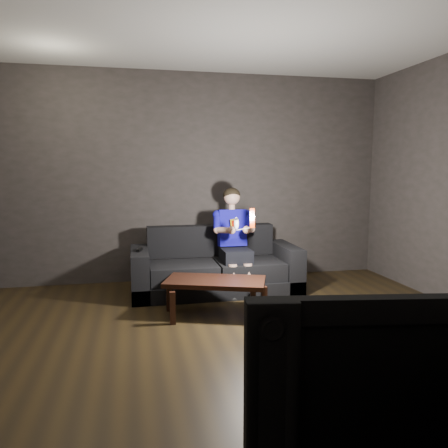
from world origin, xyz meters
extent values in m
plane|color=black|center=(0.00, 0.00, 0.00)|extent=(5.00, 5.00, 0.00)
cube|color=#34302D|center=(0.00, 2.50, 1.35)|extent=(5.00, 0.04, 2.70)
cube|color=black|center=(0.10, 1.81, 0.09)|extent=(1.97, 0.85, 0.17)
cube|color=black|center=(-0.30, 1.72, 0.27)|extent=(0.77, 0.60, 0.21)
cube|color=black|center=(0.49, 1.72, 0.27)|extent=(0.77, 0.60, 0.21)
cube|color=black|center=(0.10, 2.14, 0.57)|extent=(1.58, 0.20, 0.39)
cube|color=black|center=(-0.79, 1.81, 0.27)|extent=(0.20, 0.85, 0.54)
cube|color=black|center=(0.99, 1.81, 0.27)|extent=(0.20, 0.85, 0.54)
cube|color=black|center=(0.32, 1.70, 0.45)|extent=(0.33, 0.42, 0.15)
cube|color=#0B0C93|center=(0.32, 1.92, 0.75)|extent=(0.33, 0.24, 0.46)
cube|color=gold|center=(0.32, 1.83, 0.82)|extent=(0.10, 0.10, 0.11)
cube|color=red|center=(0.32, 1.82, 0.82)|extent=(0.07, 0.07, 0.07)
cylinder|color=#DEA78D|center=(0.32, 1.92, 1.00)|extent=(0.08, 0.08, 0.07)
sphere|color=#DEA78D|center=(0.32, 1.92, 1.13)|extent=(0.20, 0.20, 0.20)
ellipsoid|color=black|center=(0.32, 1.93, 1.15)|extent=(0.21, 0.21, 0.18)
cylinder|color=#0B0C93|center=(0.12, 1.85, 0.83)|extent=(0.09, 0.25, 0.21)
cylinder|color=#0B0C93|center=(0.53, 1.85, 0.83)|extent=(0.09, 0.25, 0.21)
cylinder|color=#DEA78D|center=(0.18, 1.67, 0.78)|extent=(0.15, 0.26, 0.11)
cylinder|color=#DEA78D|center=(0.48, 1.67, 0.78)|extent=(0.15, 0.26, 0.11)
sphere|color=#DEA78D|center=(0.24, 1.57, 0.77)|extent=(0.09, 0.09, 0.09)
sphere|color=#DEA78D|center=(0.42, 1.57, 0.77)|extent=(0.09, 0.09, 0.09)
cylinder|color=#DEA78D|center=(0.24, 1.48, 0.21)|extent=(0.10, 0.10, 0.37)
cylinder|color=#DEA78D|center=(0.41, 1.48, 0.21)|extent=(0.10, 0.10, 0.37)
cube|color=#EE3600|center=(0.42, 1.33, 0.93)|extent=(0.07, 0.09, 0.22)
cube|color=maroon|center=(0.42, 1.31, 0.99)|extent=(0.04, 0.02, 0.03)
cylinder|color=silver|center=(0.42, 1.31, 0.92)|extent=(0.02, 0.01, 0.02)
ellipsoid|color=silver|center=(0.24, 1.34, 0.88)|extent=(0.07, 0.10, 0.14)
cylinder|color=black|center=(0.24, 1.30, 0.93)|extent=(0.03, 0.01, 0.03)
cube|color=black|center=(-0.79, 1.77, 0.55)|extent=(0.08, 0.17, 0.03)
cube|color=black|center=(-0.79, 1.82, 0.57)|extent=(0.02, 0.02, 0.00)
cube|color=black|center=(-0.05, 1.00, 0.34)|extent=(1.10, 0.80, 0.05)
cube|color=black|center=(-0.51, 0.80, 0.16)|extent=(0.05, 0.05, 0.32)
cube|color=black|center=(0.40, 0.80, 0.16)|extent=(0.05, 0.05, 0.32)
cube|color=black|center=(-0.51, 1.20, 0.16)|extent=(0.05, 0.05, 0.32)
cube|color=black|center=(0.40, 1.20, 0.16)|extent=(0.05, 0.05, 0.32)
imported|color=black|center=(-0.05, -2.27, 0.86)|extent=(1.10, 0.31, 0.63)
camera|label=1|loc=(-0.85, -3.21, 1.47)|focal=35.00mm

